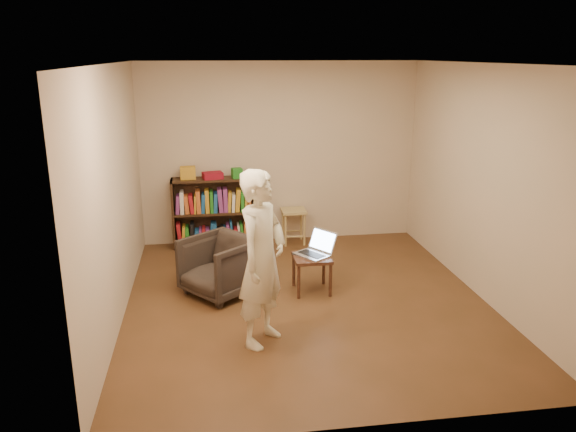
{
  "coord_description": "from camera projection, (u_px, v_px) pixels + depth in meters",
  "views": [
    {
      "loc": [
        -1.06,
        -5.74,
        2.7
      ],
      "look_at": [
        -0.16,
        0.35,
        0.91
      ],
      "focal_mm": 35.0,
      "sensor_mm": 36.0,
      "label": 1
    }
  ],
  "objects": [
    {
      "name": "floor",
      "position": [
        306.0,
        301.0,
        6.35
      ],
      "size": [
        4.5,
        4.5,
        0.0
      ],
      "primitive_type": "plane",
      "color": "#452C16",
      "rests_on": "ground"
    },
    {
      "name": "box_yellow",
      "position": [
        188.0,
        173.0,
        7.86
      ],
      "size": [
        0.22,
        0.17,
        0.17
      ],
      "primitive_type": "cube",
      "rotation": [
        0.0,
        0.0,
        0.06
      ],
      "color": "gold",
      "rests_on": "bookshelf"
    },
    {
      "name": "laptop",
      "position": [
        316.0,
        249.0,
        6.55
      ],
      "size": [
        0.53,
        0.53,
        0.27
      ],
      "rotation": [
        0.0,
        0.0,
        -0.95
      ],
      "color": "silver",
      "rests_on": "side_table"
    },
    {
      "name": "armchair",
      "position": [
        220.0,
        266.0,
        6.46
      ],
      "size": [
        1.04,
        1.04,
        0.68
      ],
      "primitive_type": "imported",
      "rotation": [
        0.0,
        0.0,
        -0.88
      ],
      "color": "black",
      "rests_on": "floor"
    },
    {
      "name": "box_white",
      "position": [
        244.0,
        174.0,
        7.97
      ],
      "size": [
        0.12,
        0.12,
        0.08
      ],
      "primitive_type": "cube",
      "rotation": [
        0.0,
        0.0,
        -0.26
      ],
      "color": "silver",
      "rests_on": "bookshelf"
    },
    {
      "name": "person",
      "position": [
        262.0,
        259.0,
        5.24
      ],
      "size": [
        0.7,
        0.74,
        1.7
      ],
      "primitive_type": "imported",
      "rotation": [
        0.0,
        0.0,
        0.93
      ],
      "color": "beige",
      "rests_on": "floor"
    },
    {
      "name": "wall_back",
      "position": [
        280.0,
        153.0,
        8.13
      ],
      "size": [
        4.0,
        0.0,
        4.0
      ],
      "primitive_type": "plane",
      "rotation": [
        1.57,
        0.0,
        0.0
      ],
      "color": "tan",
      "rests_on": "floor"
    },
    {
      "name": "bookshelf",
      "position": [
        215.0,
        216.0,
        8.08
      ],
      "size": [
        1.2,
        0.3,
        1.0
      ],
      "color": "black",
      "rests_on": "floor"
    },
    {
      "name": "red_cloth",
      "position": [
        213.0,
        175.0,
        7.88
      ],
      "size": [
        0.31,
        0.25,
        0.09
      ],
      "primitive_type": "cube",
      "rotation": [
        0.0,
        0.0,
        0.21
      ],
      "color": "maroon",
      "rests_on": "bookshelf"
    },
    {
      "name": "stool",
      "position": [
        294.0,
        216.0,
        8.19
      ],
      "size": [
        0.35,
        0.35,
        0.51
      ],
      "color": "#A28A4E",
      "rests_on": "floor"
    },
    {
      "name": "side_table",
      "position": [
        312.0,
        262.0,
        6.52
      ],
      "size": [
        0.42,
        0.42,
        0.43
      ],
      "color": "#321C10",
      "rests_on": "floor"
    },
    {
      "name": "box_green",
      "position": [
        237.0,
        173.0,
        7.92
      ],
      "size": [
        0.16,
        0.16,
        0.14
      ],
      "primitive_type": "cube",
      "rotation": [
        0.0,
        0.0,
        0.19
      ],
      "color": "#21741F",
      "rests_on": "bookshelf"
    },
    {
      "name": "wall_left",
      "position": [
        114.0,
        196.0,
        5.71
      ],
      "size": [
        0.0,
        4.5,
        4.5
      ],
      "primitive_type": "plane",
      "rotation": [
        1.57,
        0.0,
        1.57
      ],
      "color": "tan",
      "rests_on": "floor"
    },
    {
      "name": "wall_right",
      "position": [
        483.0,
        183.0,
        6.27
      ],
      "size": [
        0.0,
        4.5,
        4.5
      ],
      "primitive_type": "plane",
      "rotation": [
        1.57,
        0.0,
        -1.57
      ],
      "color": "tan",
      "rests_on": "floor"
    },
    {
      "name": "ceiling",
      "position": [
        309.0,
        63.0,
        5.63
      ],
      "size": [
        4.5,
        4.5,
        0.0
      ],
      "primitive_type": "plane",
      "color": "silver",
      "rests_on": "wall_back"
    }
  ]
}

